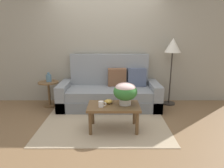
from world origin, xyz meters
TOP-DOWN VIEW (x-y plane):
  - ground_plane at (0.00, 0.00)m, footprint 14.00×14.00m
  - wall_back at (0.00, 1.28)m, footprint 6.40×0.12m
  - area_rug at (0.00, -0.03)m, footprint 2.29×1.83m
  - couch at (0.10, 0.82)m, footprint 2.22×0.88m
  - coffee_table at (0.17, -0.32)m, footprint 0.88×0.53m
  - side_table at (-1.30, 0.83)m, footprint 0.45×0.45m
  - floor_lamp at (1.50, 0.97)m, footprint 0.36×0.36m
  - potted_plant at (0.37, -0.29)m, footprint 0.40×0.40m
  - coffee_mug at (-0.04, -0.41)m, footprint 0.13×0.09m
  - snack_bowl at (0.08, -0.24)m, footprint 0.14×0.14m
  - table_vase at (-1.28, 0.85)m, footprint 0.12×0.12m

SIDE VIEW (x-z plane):
  - ground_plane at x=0.00m, z-range 0.00..0.00m
  - area_rug at x=0.00m, z-range 0.00..0.01m
  - couch at x=0.10m, z-range -0.25..0.92m
  - coffee_table at x=0.17m, z-range 0.16..0.60m
  - side_table at x=-1.30m, z-range 0.11..0.69m
  - snack_bowl at x=0.08m, z-range 0.45..0.52m
  - coffee_mug at x=-0.04m, z-range 0.45..0.55m
  - table_vase at x=-1.28m, z-range 0.56..0.77m
  - potted_plant at x=0.37m, z-range 0.49..0.87m
  - floor_lamp at x=1.50m, z-range 0.52..2.05m
  - wall_back at x=0.00m, z-range 0.00..2.95m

